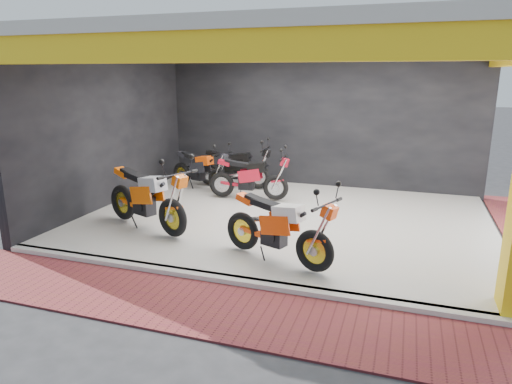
% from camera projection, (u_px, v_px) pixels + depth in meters
% --- Properties ---
extents(ground, '(80.00, 80.00, 0.00)m').
position_uv_depth(ground, '(255.00, 258.00, 7.56)').
color(ground, '#2D2D30').
rests_on(ground, ground).
extents(showroom_floor, '(8.00, 6.00, 0.10)m').
position_uv_depth(showroom_floor, '(286.00, 219.00, 9.39)').
color(showroom_floor, silver).
rests_on(showroom_floor, ground).
extents(showroom_ceiling, '(8.40, 6.40, 0.20)m').
position_uv_depth(showroom_ceiling, '(289.00, 38.00, 8.49)').
color(showroom_ceiling, beige).
rests_on(showroom_ceiling, corner_column).
extents(back_wall, '(8.20, 0.20, 3.50)m').
position_uv_depth(back_wall, '(317.00, 122.00, 11.80)').
color(back_wall, black).
rests_on(back_wall, ground).
extents(left_wall, '(0.20, 6.20, 3.50)m').
position_uv_depth(left_wall, '(110.00, 129.00, 10.21)').
color(left_wall, black).
rests_on(left_wall, ground).
extents(header_beam_front, '(8.40, 0.30, 0.40)m').
position_uv_depth(header_beam_front, '(229.00, 46.00, 5.81)').
color(header_beam_front, yellow).
rests_on(header_beam_front, corner_column).
extents(floor_kerb, '(8.00, 0.20, 0.10)m').
position_uv_depth(floor_kerb, '(232.00, 281.00, 6.62)').
color(floor_kerb, silver).
rests_on(floor_kerb, ground).
extents(paver_front, '(9.00, 1.40, 0.03)m').
position_uv_depth(paver_front, '(210.00, 308.00, 5.91)').
color(paver_front, maroon).
rests_on(paver_front, ground).
extents(moto_hero, '(2.28, 1.49, 1.31)m').
position_uv_depth(moto_hero, '(315.00, 231.00, 6.60)').
color(moto_hero, '#FF460A').
rests_on(moto_hero, showroom_floor).
extents(moto_row_a, '(2.51, 1.68, 1.44)m').
position_uv_depth(moto_row_a, '(172.00, 199.00, 8.02)').
color(moto_row_a, '#F25E0A').
rests_on(moto_row_a, showroom_floor).
extents(moto_row_b, '(2.05, 0.91, 1.22)m').
position_uv_depth(moto_row_b, '(276.00, 175.00, 10.40)').
color(moto_row_b, '#B01225').
rests_on(moto_row_b, showroom_floor).
extents(moto_row_c, '(2.08, 1.32, 1.19)m').
position_uv_depth(moto_row_c, '(217.00, 169.00, 11.15)').
color(moto_row_c, black).
rests_on(moto_row_c, showroom_floor).
extents(moto_row_d, '(2.06, 0.81, 1.25)m').
position_uv_depth(moto_row_d, '(258.00, 165.00, 11.47)').
color(moto_row_d, black).
rests_on(moto_row_d, showroom_floor).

